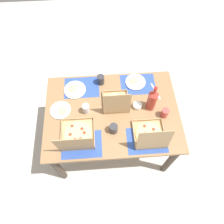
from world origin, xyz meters
name	(u,v)px	position (x,y,z in m)	size (l,w,h in m)	color
ground_plane	(112,141)	(0.00, 0.00, 0.00)	(6.00, 6.00, 0.00)	beige
dining_table	(112,118)	(0.00, 0.00, 0.64)	(1.31, 0.93, 0.77)	#3F3328
placemat_near_left	(138,84)	(-0.29, -0.31, 0.77)	(0.36, 0.26, 0.00)	#2D4C9E
placemat_near_right	(82,87)	(0.29, -0.31, 0.77)	(0.36, 0.26, 0.00)	#2D4C9E
placemat_far_left	(147,140)	(-0.29, 0.31, 0.77)	(0.36, 0.26, 0.00)	#2D4C9E
placemat_far_right	(82,144)	(0.29, 0.31, 0.77)	(0.36, 0.26, 0.00)	#2D4C9E
pizza_box_corner_left	(116,102)	(-0.04, -0.08, 0.81)	(0.25, 0.26, 0.29)	tan
pizza_box_corner_right	(150,135)	(-0.32, 0.29, 0.82)	(0.28, 0.29, 0.32)	tan
pizza_box_edge_far	(77,136)	(0.33, 0.25, 0.82)	(0.31, 0.34, 0.34)	tan
plate_middle	(75,90)	(0.36, -0.28, 0.78)	(0.22, 0.22, 0.03)	white
plate_far_left	(135,82)	(-0.27, -0.34, 0.78)	(0.21, 0.21, 0.03)	white
plate_far_right	(61,110)	(0.50, -0.05, 0.78)	(0.20, 0.20, 0.03)	white
soda_bottle	(152,100)	(-0.38, -0.03, 0.90)	(0.09, 0.09, 0.32)	#B2382D
cup_spare	(86,109)	(0.25, -0.02, 0.82)	(0.07, 0.07, 0.11)	silver
cup_clear_left	(165,113)	(-0.49, 0.07, 0.82)	(0.07, 0.07, 0.10)	#BF4742
cup_dark	(101,80)	(0.09, -0.36, 0.82)	(0.07, 0.07, 0.11)	#333338
cup_clear_right	(114,129)	(0.00, 0.20, 0.82)	(0.08, 0.08, 0.10)	#333338
condiment_bowl	(137,106)	(-0.25, -0.04, 0.79)	(0.09, 0.09, 0.05)	white
knife_by_far_left	(156,91)	(-0.46, -0.21, 0.77)	(0.21, 0.02, 0.01)	#B7B7BC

